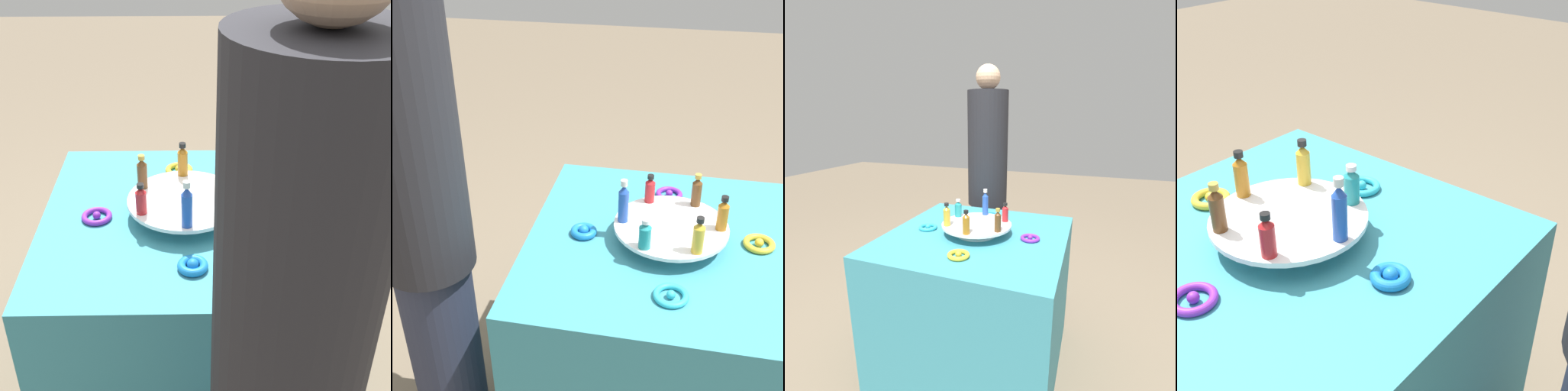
% 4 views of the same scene
% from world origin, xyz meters
% --- Properties ---
extents(party_table, '(0.90, 0.90, 0.77)m').
position_xyz_m(party_table, '(0.00, 0.00, 0.38)').
color(party_table, teal).
rests_on(party_table, ground_plane).
extents(display_stand, '(0.36, 0.36, 0.06)m').
position_xyz_m(display_stand, '(0.00, 0.00, 0.81)').
color(display_stand, white).
rests_on(display_stand, party_table).
extents(bottle_teal, '(0.04, 0.04, 0.10)m').
position_xyz_m(bottle_teal, '(0.13, -0.07, 0.87)').
color(bottle_teal, teal).
rests_on(bottle_teal, display_stand).
extents(bottle_gold, '(0.03, 0.03, 0.12)m').
position_xyz_m(bottle_gold, '(0.13, 0.08, 0.88)').
color(bottle_gold, gold).
rests_on(bottle_gold, display_stand).
extents(bottle_amber, '(0.03, 0.03, 0.12)m').
position_xyz_m(bottle_amber, '(-0.01, 0.15, 0.88)').
color(bottle_amber, '#AD6B19').
rests_on(bottle_amber, display_stand).
extents(bottle_brown, '(0.03, 0.03, 0.11)m').
position_xyz_m(bottle_brown, '(-0.13, 0.07, 0.88)').
color(bottle_brown, brown).
rests_on(bottle_brown, display_stand).
extents(bottle_red, '(0.03, 0.03, 0.10)m').
position_xyz_m(bottle_red, '(-0.13, -0.08, 0.87)').
color(bottle_red, '#B21E23').
rests_on(bottle_red, display_stand).
extents(bottle_blue, '(0.03, 0.03, 0.15)m').
position_xyz_m(bottle_blue, '(0.01, -0.15, 0.89)').
color(bottle_blue, '#234CAD').
rests_on(bottle_blue, display_stand).
extents(ribbon_bow_blue, '(0.09, 0.09, 0.03)m').
position_xyz_m(ribbon_bow_blue, '(0.02, -0.27, 0.78)').
color(ribbon_bow_blue, blue).
rests_on(ribbon_bow_blue, party_table).
extents(ribbon_bow_teal, '(0.10, 0.10, 0.03)m').
position_xyz_m(ribbon_bow_teal, '(0.27, 0.02, 0.78)').
color(ribbon_bow_teal, '#2DB7CC').
rests_on(ribbon_bow_teal, party_table).
extents(ribbon_bow_gold, '(0.10, 0.10, 0.03)m').
position_xyz_m(ribbon_bow_gold, '(-0.02, 0.27, 0.78)').
color(ribbon_bow_gold, gold).
rests_on(ribbon_bow_gold, party_table).
extents(ribbon_bow_purple, '(0.10, 0.10, 0.03)m').
position_xyz_m(ribbon_bow_purple, '(-0.27, -0.02, 0.78)').
color(ribbon_bow_purple, purple).
rests_on(ribbon_bow_purple, party_table).
extents(person_figure, '(0.29, 0.29, 1.70)m').
position_xyz_m(person_figure, '(0.19, -0.73, 0.86)').
color(person_figure, '#282D42').
rests_on(person_figure, ground_plane).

